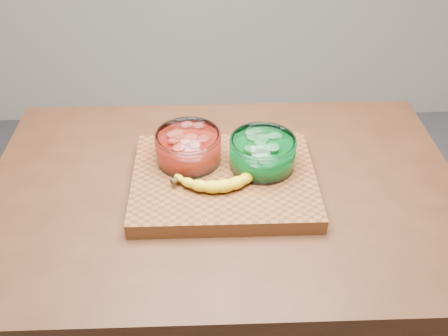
{
  "coord_description": "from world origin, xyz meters",
  "views": [
    {
      "loc": [
        -0.03,
        -0.95,
        1.71
      ],
      "look_at": [
        0.0,
        0.0,
        0.96
      ],
      "focal_mm": 40.0,
      "sensor_mm": 36.0,
      "label": 1
    }
  ],
  "objects": [
    {
      "name": "counter",
      "position": [
        0.0,
        0.0,
        0.45
      ],
      "size": [
        1.2,
        0.8,
        0.9
      ],
      "primitive_type": "cube",
      "color": "#482715",
      "rests_on": "ground"
    },
    {
      "name": "cutting_board",
      "position": [
        0.0,
        0.0,
        0.92
      ],
      "size": [
        0.45,
        0.35,
        0.04
      ],
      "primitive_type": "cube",
      "color": "brown",
      "rests_on": "counter"
    },
    {
      "name": "bowl_red",
      "position": [
        -0.09,
        0.06,
        0.98
      ],
      "size": [
        0.16,
        0.16,
        0.08
      ],
      "color": "white",
      "rests_on": "cutting_board"
    },
    {
      "name": "bowl_green",
      "position": [
        0.1,
        0.03,
        0.98
      ],
      "size": [
        0.16,
        0.16,
        0.08
      ],
      "color": "white",
      "rests_on": "cutting_board"
    },
    {
      "name": "banana",
      "position": [
        -0.01,
        -0.03,
        0.96
      ],
      "size": [
        0.25,
        0.13,
        0.04
      ],
      "primitive_type": null,
      "color": "gold",
      "rests_on": "cutting_board"
    }
  ]
}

